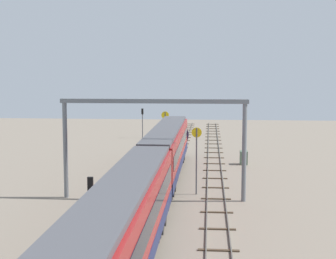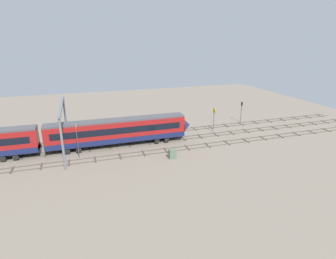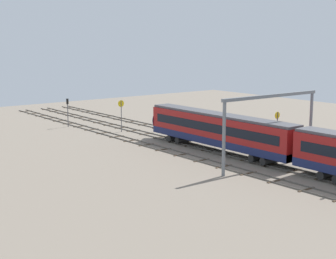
% 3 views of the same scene
% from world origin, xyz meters
% --- Properties ---
extents(ground_plane, '(110.03, 110.03, 0.00)m').
position_xyz_m(ground_plane, '(0.00, 0.00, 0.00)').
color(ground_plane, gray).
extents(track_near_foreground, '(94.03, 2.40, 0.16)m').
position_xyz_m(track_near_foreground, '(0.00, -4.72, 0.07)').
color(track_near_foreground, '#59544C').
rests_on(track_near_foreground, ground).
extents(track_with_train, '(94.03, 2.40, 0.16)m').
position_xyz_m(track_with_train, '(-0.00, 0.00, 0.07)').
color(track_with_train, '#59544C').
rests_on(track_with_train, ground).
extents(track_middle, '(94.03, 2.40, 0.16)m').
position_xyz_m(track_middle, '(0.00, 4.72, 0.07)').
color(track_middle, '#59544C').
rests_on(track_middle, ground).
extents(train, '(50.40, 3.24, 4.80)m').
position_xyz_m(train, '(-17.19, 0.00, 2.66)').
color(train, maroon).
rests_on(train, ground).
extents(overhead_gantry, '(0.40, 15.01, 8.13)m').
position_xyz_m(overhead_gantry, '(-14.13, 0.32, 5.96)').
color(overhead_gantry, slate).
rests_on(overhead_gantry, ground).
extents(speed_sign_near_foreground, '(0.14, 1.04, 4.93)m').
position_xyz_m(speed_sign_near_foreground, '(14.31, 1.94, 3.31)').
color(speed_sign_near_foreground, '#4C4C51').
rests_on(speed_sign_near_foreground, ground).
extents(speed_sign_mid_trackside, '(0.14, 0.84, 5.66)m').
position_xyz_m(speed_sign_mid_trackside, '(-12.18, -3.07, 3.56)').
color(speed_sign_mid_trackside, '#4C4C51').
rests_on(speed_sign_mid_trackside, ground).
extents(signal_light_trackside_approach, '(0.31, 0.32, 4.09)m').
position_xyz_m(signal_light_trackside_approach, '(-24.95, 2.84, 2.70)').
color(signal_light_trackside_approach, '#4C4C51').
rests_on(signal_light_trackside_approach, ground).
extents(signal_light_trackside_departure, '(0.31, 0.32, 4.64)m').
position_xyz_m(signal_light_trackside_departure, '(23.59, 6.35, 3.03)').
color(signal_light_trackside_departure, '#4C4C51').
rests_on(signal_light_trackside_departure, ground).
extents(relay_cabinet, '(1.15, 0.83, 1.52)m').
position_xyz_m(relay_cabinet, '(2.02, -7.97, 0.76)').
color(relay_cabinet, '#597259').
rests_on(relay_cabinet, ground).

